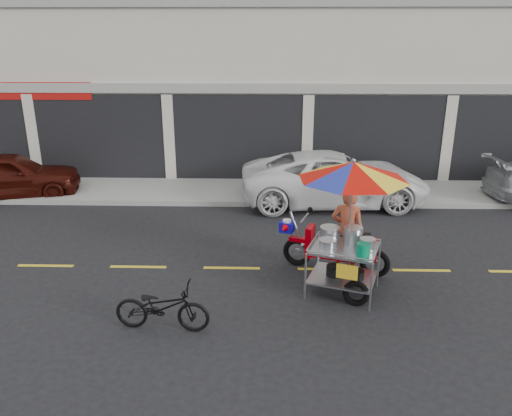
{
  "coord_description": "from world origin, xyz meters",
  "views": [
    {
      "loc": [
        -1.21,
        -9.56,
        4.68
      ],
      "look_at": [
        -1.5,
        0.6,
        1.15
      ],
      "focal_mm": 35.0,
      "sensor_mm": 36.0,
      "label": 1
    }
  ],
  "objects_px": {
    "maroon_sedan": "(8,175)",
    "near_bicycle": "(162,307)",
    "food_vendor_rig": "(348,206)",
    "white_pickup": "(335,178)"
  },
  "relations": [
    {
      "from": "near_bicycle",
      "to": "food_vendor_rig",
      "type": "height_order",
      "value": "food_vendor_rig"
    },
    {
      "from": "maroon_sedan",
      "to": "near_bicycle",
      "type": "distance_m",
      "value": 9.32
    },
    {
      "from": "food_vendor_rig",
      "to": "white_pickup",
      "type": "bearing_deg",
      "value": 104.33
    },
    {
      "from": "maroon_sedan",
      "to": "food_vendor_rig",
      "type": "relative_size",
      "value": 1.56
    },
    {
      "from": "white_pickup",
      "to": "near_bicycle",
      "type": "xyz_separation_m",
      "value": [
        -3.66,
        -6.78,
        -0.33
      ]
    },
    {
      "from": "maroon_sedan",
      "to": "near_bicycle",
      "type": "bearing_deg",
      "value": -154.91
    },
    {
      "from": "white_pickup",
      "to": "near_bicycle",
      "type": "bearing_deg",
      "value": 148.25
    },
    {
      "from": "near_bicycle",
      "to": "food_vendor_rig",
      "type": "bearing_deg",
      "value": -57.59
    },
    {
      "from": "near_bicycle",
      "to": "food_vendor_rig",
      "type": "distance_m",
      "value": 3.87
    },
    {
      "from": "white_pickup",
      "to": "near_bicycle",
      "type": "height_order",
      "value": "white_pickup"
    }
  ]
}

